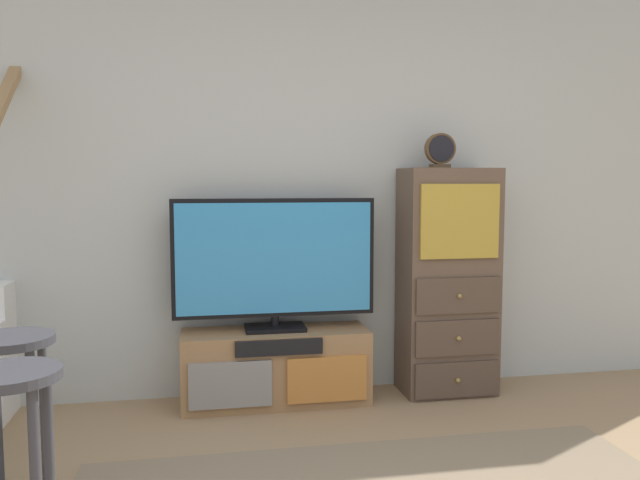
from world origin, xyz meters
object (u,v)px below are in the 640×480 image
(bar_stool_near, at_px, (11,422))
(television, at_px, (275,261))
(side_cabinet, at_px, (448,282))
(desk_clock, at_px, (440,151))
(media_console, at_px, (276,367))
(bar_stool_far, at_px, (13,380))

(bar_stool_near, bearing_deg, television, 54.48)
(side_cabinet, xyz_separation_m, desk_clock, (-0.07, -0.01, 0.82))
(side_cabinet, bearing_deg, media_console, -179.46)
(media_console, relative_size, bar_stool_far, 1.57)
(television, relative_size, desk_clock, 5.68)
(media_console, distance_m, bar_stool_near, 1.84)
(side_cabinet, bearing_deg, desk_clock, -168.09)
(media_console, relative_size, desk_clock, 5.24)
(desk_clock, xyz_separation_m, bar_stool_far, (-2.21, -1.01, -0.99))
(media_console, height_order, desk_clock, desk_clock)
(bar_stool_near, bearing_deg, bar_stool_far, 104.94)
(side_cabinet, xyz_separation_m, bar_stool_near, (-2.16, -1.48, -0.18))
(side_cabinet, height_order, bar_stool_near, side_cabinet)
(television, distance_m, bar_stool_far, 1.61)
(bar_stool_far, bearing_deg, side_cabinet, 24.12)
(side_cabinet, distance_m, desk_clock, 0.82)
(side_cabinet, xyz_separation_m, bar_stool_far, (-2.28, -1.02, -0.18))
(media_console, xyz_separation_m, desk_clock, (1.02, -0.00, 1.30))
(media_console, relative_size, bar_stool_near, 1.60)
(television, relative_size, bar_stool_near, 1.73)
(television, height_order, desk_clock, desk_clock)
(television, height_order, side_cabinet, side_cabinet)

